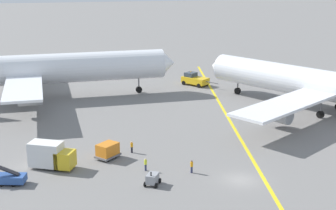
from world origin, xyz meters
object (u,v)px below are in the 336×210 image
at_px(gse_catering_truck_tall, 51,155).
at_px(ground_crew_marshaller_foreground, 192,166).
at_px(gse_gpu_cart_small, 152,179).
at_px(pushback_tug, 195,79).
at_px(ground_crew_wing_walker_right, 132,147).
at_px(airliner_at_gate_left, 35,70).
at_px(gse_belt_loader_portside, 8,178).
at_px(ground_crew_ramp_agent_by_cones, 146,164).
at_px(gse_container_dolly_flat, 108,150).
at_px(airliner_being_pushed, 318,85).

bearing_deg(gse_catering_truck_tall, ground_crew_marshaller_foreground, -15.91).
relative_size(gse_gpu_cart_small, ground_crew_marshaller_foreground, 1.52).
xyz_separation_m(pushback_tug, ground_crew_wing_walker_right, (-18.58, -38.08, -0.37)).
bearing_deg(pushback_tug, gse_catering_truck_tall, -125.38).
distance_m(airliner_at_gate_left, gse_belt_loader_portside, 40.52).
distance_m(gse_catering_truck_tall, ground_crew_marshaller_foreground, 18.30).
bearing_deg(airliner_at_gate_left, gse_gpu_cart_small, -70.08).
bearing_deg(gse_belt_loader_portside, ground_crew_ramp_agent_by_cones, 3.09).
xyz_separation_m(gse_container_dolly_flat, ground_crew_wing_walker_right, (3.50, 1.51, -0.28)).
bearing_deg(ground_crew_wing_walker_right, airliner_being_pushed, 22.04).
distance_m(gse_container_dolly_flat, ground_crew_marshaller_foreground, 12.31).
bearing_deg(gse_belt_loader_portside, ground_crew_marshaller_foreground, -2.30).
height_order(pushback_tug, gse_container_dolly_flat, pushback_tug).
distance_m(ground_crew_wing_walker_right, ground_crew_ramp_agent_by_cones, 6.75).
height_order(airliner_at_gate_left, ground_crew_marshaller_foreground, airliner_at_gate_left).
relative_size(ground_crew_marshaller_foreground, ground_crew_ramp_agent_by_cones, 0.99).
distance_m(airliner_being_pushed, gse_catering_truck_tall, 49.64).
bearing_deg(gse_belt_loader_portside, gse_container_dolly_flat, 26.06).
relative_size(airliner_at_gate_left, ground_crew_ramp_agent_by_cones, 32.25).
bearing_deg(gse_catering_truck_tall, gse_belt_loader_portside, -140.62).
xyz_separation_m(airliner_being_pushed, gse_belt_loader_portside, (-51.24, -21.88, -4.07)).
relative_size(gse_gpu_cart_small, ground_crew_wing_walker_right, 1.52).
height_order(pushback_tug, ground_crew_marshaller_foreground, pushback_tug).
bearing_deg(gse_container_dolly_flat, airliner_at_gate_left, 108.20).
bearing_deg(gse_catering_truck_tall, pushback_tug, 54.62).
relative_size(airliner_at_gate_left, pushback_tug, 6.98).
bearing_deg(gse_belt_loader_portside, gse_catering_truck_tall, 39.38).
height_order(airliner_being_pushed, pushback_tug, airliner_being_pushed).
relative_size(airliner_being_pushed, gse_gpu_cart_small, 16.77).
xyz_separation_m(airliner_at_gate_left, ground_crew_marshaller_foreground, (21.33, -41.09, -4.96)).
relative_size(airliner_being_pushed, ground_crew_wing_walker_right, 25.43).
distance_m(pushback_tug, ground_crew_wing_walker_right, 42.38).
height_order(pushback_tug, gse_belt_loader_portside, gse_belt_loader_portside).
relative_size(airliner_at_gate_left, gse_container_dolly_flat, 14.48).
bearing_deg(airliner_at_gate_left, ground_crew_ramp_agent_by_cones, -68.25).
bearing_deg(ground_crew_ramp_agent_by_cones, gse_belt_loader_portside, -176.91).
bearing_deg(airliner_being_pushed, gse_gpu_cart_small, -143.37).
xyz_separation_m(airliner_at_gate_left, pushback_tug, (33.28, 5.49, -4.59)).
xyz_separation_m(gse_gpu_cart_small, ground_crew_ramp_agent_by_cones, (-0.17, 4.43, 0.11)).
bearing_deg(gse_gpu_cart_small, ground_crew_marshaller_foreground, 25.39).
height_order(gse_catering_truck_tall, ground_crew_ramp_agent_by_cones, gse_catering_truck_tall).
relative_size(pushback_tug, ground_crew_wing_walker_right, 4.63).
distance_m(airliner_at_gate_left, gse_catering_truck_tall, 36.51).
bearing_deg(ground_crew_ramp_agent_by_cones, airliner_being_pushed, 31.42).
relative_size(gse_catering_truck_tall, gse_gpu_cart_small, 2.42).
distance_m(pushback_tug, ground_crew_marshaller_foreground, 48.09).
height_order(airliner_at_gate_left, gse_container_dolly_flat, airliner_at_gate_left).
bearing_deg(ground_crew_ramp_agent_by_cones, gse_gpu_cart_small, -87.76).
distance_m(airliner_being_pushed, pushback_tug, 29.30).
distance_m(gse_gpu_cart_small, ground_crew_marshaller_foreground, 6.08).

